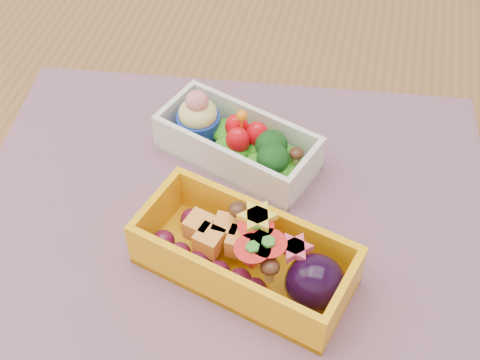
% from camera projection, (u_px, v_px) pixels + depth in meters
% --- Properties ---
extents(table, '(1.20, 0.80, 0.75)m').
position_uv_depth(table, '(255.00, 250.00, 0.70)').
color(table, brown).
rests_on(table, ground).
extents(placemat, '(0.51, 0.42, 0.00)m').
position_uv_depth(placemat, '(231.00, 211.00, 0.61)').
color(placemat, '#875D73').
rests_on(placemat, table).
extents(bento_white, '(0.17, 0.12, 0.06)m').
position_uv_depth(bento_white, '(237.00, 142.00, 0.64)').
color(bento_white, silver).
rests_on(bento_white, placemat).
extents(bento_yellow, '(0.19, 0.13, 0.06)m').
position_uv_depth(bento_yellow, '(249.00, 256.00, 0.54)').
color(bento_yellow, '#FFAE0D').
rests_on(bento_yellow, placemat).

